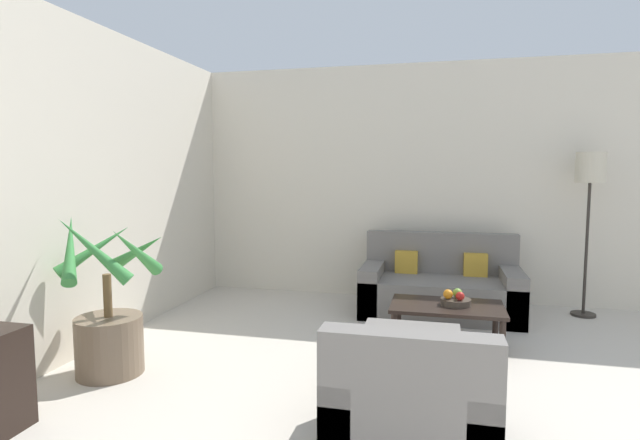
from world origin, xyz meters
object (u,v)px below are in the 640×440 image
(fruit_bowl, at_px, (456,302))
(apple_green, at_px, (457,293))
(potted_palm, at_px, (109,322))
(floor_lamp, at_px, (590,179))
(coffee_table, at_px, (447,310))
(ottoman, at_px, (411,360))
(apple_red, at_px, (460,296))
(orange_fruit, at_px, (448,294))
(armchair, at_px, (411,408))
(sofa_loveseat, at_px, (440,288))

(fruit_bowl, relative_size, apple_green, 3.15)
(potted_palm, height_order, floor_lamp, floor_lamp)
(coffee_table, height_order, ottoman, ottoman)
(floor_lamp, height_order, ottoman, floor_lamp)
(fruit_bowl, xyz_separation_m, ottoman, (-0.32, -0.90, -0.19))
(coffee_table, height_order, apple_red, apple_red)
(fruit_bowl, distance_m, orange_fruit, 0.09)
(coffee_table, bearing_deg, armchair, -96.82)
(coffee_table, xyz_separation_m, fruit_bowl, (0.07, 0.01, 0.07))
(sofa_loveseat, xyz_separation_m, coffee_table, (0.05, -1.02, 0.05))
(apple_green, height_order, armchair, armchair)
(coffee_table, distance_m, apple_green, 0.17)
(sofa_loveseat, xyz_separation_m, floor_lamp, (1.44, 0.26, 1.14))
(apple_red, height_order, apple_green, apple_green)
(apple_green, bearing_deg, armchair, -99.36)
(sofa_loveseat, relative_size, armchair, 1.91)
(sofa_loveseat, distance_m, fruit_bowl, 1.02)
(floor_lamp, height_order, apple_red, floor_lamp)
(potted_palm, xyz_separation_m, sofa_loveseat, (2.36, 2.16, -0.12))
(coffee_table, distance_m, orange_fruit, 0.14)
(orange_fruit, bearing_deg, apple_green, 37.39)
(potted_palm, distance_m, coffee_table, 2.67)
(apple_green, xyz_separation_m, ottoman, (-0.33, -0.94, -0.26))
(fruit_bowl, distance_m, armchair, 1.74)
(potted_palm, xyz_separation_m, armchair, (2.21, -0.55, -0.14))
(coffee_table, bearing_deg, ottoman, -105.70)
(floor_lamp, bearing_deg, armchair, -118.18)
(fruit_bowl, height_order, orange_fruit, orange_fruit)
(sofa_loveseat, relative_size, fruit_bowl, 6.37)
(potted_palm, xyz_separation_m, ottoman, (2.16, 0.26, -0.18))
(potted_palm, xyz_separation_m, apple_red, (2.52, 1.11, 0.07))
(apple_red, distance_m, orange_fruit, 0.10)
(apple_red, bearing_deg, coffee_table, 162.06)
(apple_green, bearing_deg, sofa_loveseat, 98.29)
(ottoman, bearing_deg, armchair, -86.70)
(sofa_loveseat, relative_size, floor_lamp, 0.95)
(apple_red, height_order, armchair, armchair)
(potted_palm, relative_size, coffee_table, 1.29)
(sofa_loveseat, relative_size, apple_green, 20.08)
(coffee_table, bearing_deg, fruit_bowl, 11.28)
(floor_lamp, height_order, armchair, floor_lamp)
(armchair, bearing_deg, orange_fruit, 82.92)
(fruit_bowl, bearing_deg, orange_fruit, -163.03)
(orange_fruit, relative_size, armchair, 0.10)
(apple_red, distance_m, armchair, 1.70)
(floor_lamp, relative_size, fruit_bowl, 6.68)
(apple_red, relative_size, apple_green, 0.90)
(apple_green, bearing_deg, potted_palm, -154.37)
(fruit_bowl, xyz_separation_m, apple_red, (0.03, -0.05, 0.06))
(floor_lamp, distance_m, apple_red, 2.07)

